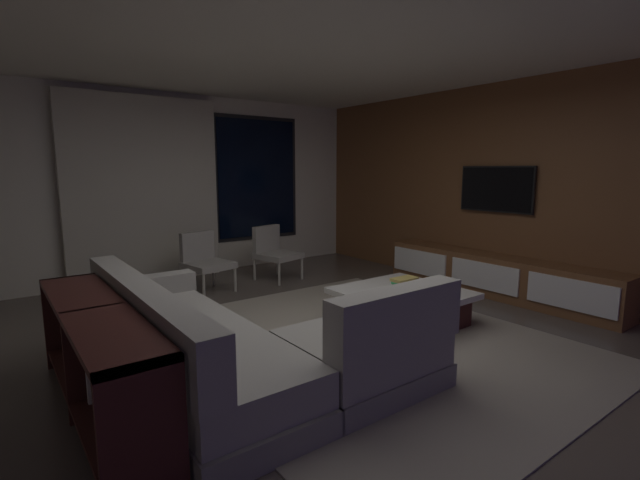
{
  "coord_description": "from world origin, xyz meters",
  "views": [
    {
      "loc": [
        -2.38,
        -3.06,
        1.61
      ],
      "look_at": [
        0.61,
        0.92,
        0.82
      ],
      "focal_mm": 25.29,
      "sensor_mm": 36.0,
      "label": 1
    }
  ],
  "objects_px": {
    "console_table_behind_couch": "(97,356)",
    "accent_chair_near_window": "(274,250)",
    "media_console": "(497,277)",
    "book_stack_on_coffee_table": "(404,283)",
    "sectional_couch": "(236,347)",
    "coffee_table": "(402,306)",
    "accent_chair_by_curtain": "(204,259)",
    "mounted_tv": "(496,189)"
  },
  "relations": [
    {
      "from": "book_stack_on_coffee_table",
      "to": "media_console",
      "type": "xyz_separation_m",
      "value": [
        1.69,
        -0.03,
        -0.17
      ]
    },
    {
      "from": "sectional_couch",
      "to": "console_table_behind_couch",
      "type": "bearing_deg",
      "value": 171.98
    },
    {
      "from": "accent_chair_near_window",
      "to": "media_console",
      "type": "distance_m",
      "value": 3.08
    },
    {
      "from": "media_console",
      "to": "mounted_tv",
      "type": "bearing_deg",
      "value": 47.6
    },
    {
      "from": "book_stack_on_coffee_table",
      "to": "console_table_behind_couch",
      "type": "height_order",
      "value": "console_table_behind_couch"
    },
    {
      "from": "coffee_table",
      "to": "console_table_behind_couch",
      "type": "height_order",
      "value": "console_table_behind_couch"
    },
    {
      "from": "mounted_tv",
      "to": "console_table_behind_couch",
      "type": "bearing_deg",
      "value": -176.95
    },
    {
      "from": "coffee_table",
      "to": "book_stack_on_coffee_table",
      "type": "height_order",
      "value": "book_stack_on_coffee_table"
    },
    {
      "from": "sectional_couch",
      "to": "accent_chair_near_window",
      "type": "distance_m",
      "value": 3.31
    },
    {
      "from": "coffee_table",
      "to": "accent_chair_near_window",
      "type": "height_order",
      "value": "accent_chair_near_window"
    },
    {
      "from": "coffee_table",
      "to": "mounted_tv",
      "type": "bearing_deg",
      "value": 5.87
    },
    {
      "from": "mounted_tv",
      "to": "console_table_behind_couch",
      "type": "height_order",
      "value": "mounted_tv"
    },
    {
      "from": "accent_chair_near_window",
      "to": "console_table_behind_couch",
      "type": "bearing_deg",
      "value": -138.23
    },
    {
      "from": "accent_chair_by_curtain",
      "to": "mounted_tv",
      "type": "relative_size",
      "value": 0.76
    },
    {
      "from": "book_stack_on_coffee_table",
      "to": "accent_chair_by_curtain",
      "type": "relative_size",
      "value": 0.38
    },
    {
      "from": "media_console",
      "to": "sectional_couch",
      "type": "bearing_deg",
      "value": -177.12
    },
    {
      "from": "book_stack_on_coffee_table",
      "to": "accent_chair_by_curtain",
      "type": "xyz_separation_m",
      "value": [
        -1.19,
        2.45,
        0.02
      ]
    },
    {
      "from": "accent_chair_near_window",
      "to": "accent_chair_by_curtain",
      "type": "distance_m",
      "value": 1.08
    },
    {
      "from": "accent_chair_near_window",
      "to": "accent_chair_by_curtain",
      "type": "height_order",
      "value": "same"
    },
    {
      "from": "coffee_table",
      "to": "accent_chair_by_curtain",
      "type": "relative_size",
      "value": 1.49
    },
    {
      "from": "coffee_table",
      "to": "mounted_tv",
      "type": "distance_m",
      "value": 2.26
    },
    {
      "from": "book_stack_on_coffee_table",
      "to": "console_table_behind_couch",
      "type": "distance_m",
      "value": 2.96
    },
    {
      "from": "accent_chair_near_window",
      "to": "console_table_behind_couch",
      "type": "height_order",
      "value": "accent_chair_near_window"
    },
    {
      "from": "sectional_couch",
      "to": "accent_chair_by_curtain",
      "type": "bearing_deg",
      "value": 72.05
    },
    {
      "from": "media_console",
      "to": "accent_chair_by_curtain",
      "type": "bearing_deg",
      "value": 139.32
    },
    {
      "from": "coffee_table",
      "to": "accent_chair_near_window",
      "type": "relative_size",
      "value": 1.49
    },
    {
      "from": "coffee_table",
      "to": "console_table_behind_couch",
      "type": "distance_m",
      "value": 2.92
    },
    {
      "from": "book_stack_on_coffee_table",
      "to": "mounted_tv",
      "type": "distance_m",
      "value": 2.1
    },
    {
      "from": "book_stack_on_coffee_table",
      "to": "console_table_behind_couch",
      "type": "xyz_separation_m",
      "value": [
        -2.96,
        -0.08,
        -0.0
      ]
    },
    {
      "from": "sectional_couch",
      "to": "coffee_table",
      "type": "relative_size",
      "value": 2.16
    },
    {
      "from": "mounted_tv",
      "to": "console_table_behind_couch",
      "type": "xyz_separation_m",
      "value": [
        -4.83,
        -0.26,
        -0.93
      ]
    },
    {
      "from": "sectional_couch",
      "to": "mounted_tv",
      "type": "height_order",
      "value": "mounted_tv"
    },
    {
      "from": "sectional_couch",
      "to": "accent_chair_near_window",
      "type": "xyz_separation_m",
      "value": [
        1.94,
        2.68,
        0.14
      ]
    },
    {
      "from": "sectional_couch",
      "to": "console_table_behind_couch",
      "type": "height_order",
      "value": "sectional_couch"
    },
    {
      "from": "accent_chair_by_curtain",
      "to": "mounted_tv",
      "type": "height_order",
      "value": "mounted_tv"
    },
    {
      "from": "console_table_behind_couch",
      "to": "book_stack_on_coffee_table",
      "type": "bearing_deg",
      "value": 1.63
    },
    {
      "from": "media_console",
      "to": "accent_chair_near_window",
      "type": "bearing_deg",
      "value": 125.78
    },
    {
      "from": "accent_chair_by_curtain",
      "to": "console_table_behind_couch",
      "type": "relative_size",
      "value": 0.37
    },
    {
      "from": "console_table_behind_couch",
      "to": "accent_chair_near_window",
      "type": "bearing_deg",
      "value": 41.77
    },
    {
      "from": "sectional_couch",
      "to": "book_stack_on_coffee_table",
      "type": "height_order",
      "value": "sectional_couch"
    },
    {
      "from": "accent_chair_near_window",
      "to": "console_table_behind_couch",
      "type": "relative_size",
      "value": 0.37
    },
    {
      "from": "sectional_couch",
      "to": "book_stack_on_coffee_table",
      "type": "xyz_separation_m",
      "value": [
        2.05,
        0.21,
        0.13
      ]
    }
  ]
}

